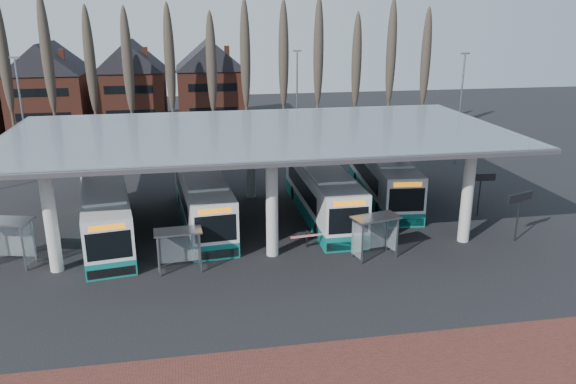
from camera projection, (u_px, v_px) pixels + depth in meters
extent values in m
plane|color=black|center=(279.00, 273.00, 30.60)|extent=(140.00, 140.00, 0.00)
cylinder|color=silver|center=(51.00, 219.00, 30.02)|extent=(0.70, 0.70, 6.00)
cylinder|color=silver|center=(84.00, 166.00, 40.33)|extent=(0.70, 0.70, 6.00)
cylinder|color=silver|center=(272.00, 206.00, 32.02)|extent=(0.70, 0.70, 6.00)
cylinder|color=silver|center=(250.00, 159.00, 42.33)|extent=(0.70, 0.70, 6.00)
cylinder|color=silver|center=(467.00, 195.00, 34.03)|extent=(0.70, 0.70, 6.00)
cylinder|color=silver|center=(401.00, 152.00, 44.34)|extent=(0.70, 0.70, 6.00)
cube|color=gray|center=(259.00, 131.00, 36.19)|extent=(32.00, 16.00, 0.12)
cube|color=silver|center=(259.00, 130.00, 36.16)|extent=(31.50, 15.50, 0.04)
cone|color=#473D33|center=(7.00, 79.00, 55.64)|extent=(0.36, 0.36, 14.50)
ellipsoid|color=#473D33|center=(4.00, 61.00, 55.11)|extent=(1.10, 1.10, 11.02)
cone|color=#473D33|center=(49.00, 78.00, 56.31)|extent=(0.36, 0.36, 14.50)
ellipsoid|color=#473D33|center=(47.00, 61.00, 55.78)|extent=(1.10, 1.10, 11.02)
cone|color=#473D33|center=(91.00, 78.00, 56.98)|extent=(0.36, 0.36, 14.50)
ellipsoid|color=#473D33|center=(89.00, 60.00, 56.44)|extent=(1.10, 1.10, 11.02)
cone|color=#473D33|center=(131.00, 77.00, 57.64)|extent=(0.36, 0.36, 14.50)
ellipsoid|color=#473D33|center=(130.00, 59.00, 57.11)|extent=(1.10, 1.10, 11.02)
cone|color=#473D33|center=(171.00, 76.00, 58.31)|extent=(0.36, 0.36, 14.50)
ellipsoid|color=#473D33|center=(170.00, 59.00, 57.78)|extent=(1.10, 1.10, 11.02)
cone|color=#473D33|center=(210.00, 75.00, 58.98)|extent=(0.36, 0.36, 14.50)
ellipsoid|color=#473D33|center=(209.00, 58.00, 58.45)|extent=(1.10, 1.10, 11.02)
cone|color=#473D33|center=(248.00, 75.00, 59.65)|extent=(0.36, 0.36, 14.50)
ellipsoid|color=#473D33|center=(247.00, 58.00, 59.12)|extent=(1.10, 1.10, 11.02)
cone|color=#473D33|center=(285.00, 74.00, 60.32)|extent=(0.36, 0.36, 14.50)
ellipsoid|color=#473D33|center=(285.00, 57.00, 59.78)|extent=(1.10, 1.10, 11.02)
cone|color=#473D33|center=(321.00, 73.00, 60.98)|extent=(0.36, 0.36, 14.50)
ellipsoid|color=#473D33|center=(321.00, 57.00, 60.45)|extent=(1.10, 1.10, 11.02)
cone|color=#473D33|center=(356.00, 73.00, 61.65)|extent=(0.36, 0.36, 14.50)
ellipsoid|color=#473D33|center=(357.00, 56.00, 61.12)|extent=(1.10, 1.10, 11.02)
cone|color=#473D33|center=(391.00, 72.00, 62.32)|extent=(0.36, 0.36, 14.50)
ellipsoid|color=#473D33|center=(392.00, 56.00, 61.79)|extent=(1.10, 1.10, 11.02)
cone|color=#473D33|center=(425.00, 71.00, 62.99)|extent=(0.36, 0.36, 14.50)
ellipsoid|color=#473D33|center=(426.00, 55.00, 62.46)|extent=(1.10, 1.10, 11.02)
cube|color=brown|center=(52.00, 100.00, 67.35)|extent=(8.00, 10.00, 7.00)
pyramid|color=black|center=(44.00, 40.00, 65.21)|extent=(8.30, 10.30, 3.50)
cube|color=brown|center=(133.00, 98.00, 68.93)|extent=(8.00, 10.00, 7.00)
pyramid|color=black|center=(128.00, 39.00, 66.79)|extent=(8.30, 10.30, 3.50)
cube|color=brown|center=(211.00, 96.00, 70.52)|extent=(8.00, 10.00, 7.00)
pyramid|color=black|center=(209.00, 39.00, 68.38)|extent=(8.30, 10.30, 3.50)
cylinder|color=slate|center=(23.00, 120.00, 46.68)|extent=(0.16, 0.16, 10.00)
cube|color=slate|center=(14.00, 58.00, 45.12)|extent=(0.80, 0.15, 0.15)
cylinder|color=slate|center=(297.00, 105.00, 54.44)|extent=(0.16, 0.16, 10.00)
cube|color=slate|center=(297.00, 51.00, 52.88)|extent=(0.80, 0.15, 0.15)
cylinder|color=slate|center=(460.00, 111.00, 51.16)|extent=(0.16, 0.16, 10.00)
cube|color=slate|center=(465.00, 53.00, 49.60)|extent=(0.80, 0.15, 0.15)
cube|color=silver|center=(106.00, 209.00, 34.97)|extent=(4.45, 12.63, 2.89)
cube|color=#0E6E68|center=(108.00, 230.00, 35.40)|extent=(4.48, 12.65, 0.93)
cube|color=silver|center=(103.00, 186.00, 34.52)|extent=(3.45, 7.69, 0.19)
cube|color=black|center=(105.00, 205.00, 35.41)|extent=(3.97, 9.21, 1.13)
cube|color=black|center=(109.00, 246.00, 29.40)|extent=(2.30, 0.41, 1.55)
cube|color=black|center=(103.00, 181.00, 40.50)|extent=(2.22, 0.40, 1.24)
cube|color=orange|center=(107.00, 227.00, 29.08)|extent=(1.83, 0.33, 0.31)
cube|color=black|center=(112.00, 272.00, 29.88)|extent=(2.48, 0.46, 0.52)
cylinder|color=black|center=(88.00, 257.00, 31.49)|extent=(0.43, 1.02, 0.99)
cylinder|color=black|center=(132.00, 251.00, 32.22)|extent=(0.43, 1.02, 0.99)
cylinder|color=black|center=(88.00, 213.00, 38.28)|extent=(0.43, 1.02, 0.99)
cylinder|color=black|center=(124.00, 209.00, 39.01)|extent=(0.43, 1.02, 0.99)
cube|color=silver|center=(202.00, 196.00, 37.41)|extent=(3.76, 12.80, 2.94)
cube|color=#0E6E68|center=(203.00, 216.00, 37.84)|extent=(3.78, 12.82, 0.95)
cube|color=silver|center=(201.00, 174.00, 36.94)|extent=(3.05, 7.75, 0.19)
cube|color=black|center=(201.00, 192.00, 37.86)|extent=(3.49, 9.28, 1.16)
cube|color=black|center=(216.00, 229.00, 31.61)|extent=(2.36, 0.27, 1.58)
cube|color=black|center=(193.00, 170.00, 43.16)|extent=(2.28, 0.26, 1.26)
cube|color=orange|center=(215.00, 211.00, 31.29)|extent=(1.87, 0.21, 0.32)
cube|color=black|center=(217.00, 254.00, 32.10)|extent=(2.54, 0.30, 0.53)
cylinder|color=black|center=(191.00, 239.00, 33.86)|extent=(0.38, 1.03, 1.01)
cylinder|color=black|center=(231.00, 235.00, 34.46)|extent=(0.38, 1.03, 1.01)
cylinder|color=black|center=(181.00, 200.00, 40.92)|extent=(0.38, 1.03, 1.01)
cylinder|color=black|center=(214.00, 197.00, 41.52)|extent=(0.38, 1.03, 1.01)
cube|color=silver|center=(322.00, 189.00, 38.75)|extent=(2.84, 12.87, 3.00)
cube|color=#0E6E68|center=(322.00, 209.00, 39.19)|extent=(2.86, 12.89, 0.96)
cube|color=silver|center=(323.00, 167.00, 38.27)|extent=(2.52, 7.73, 0.19)
cube|color=black|center=(320.00, 185.00, 39.22)|extent=(2.85, 9.27, 1.18)
cube|color=black|center=(349.00, 221.00, 32.74)|extent=(2.40, 0.08, 1.61)
cube|color=black|center=(303.00, 164.00, 44.71)|extent=(2.32, 0.08, 1.28)
cube|color=orange|center=(349.00, 203.00, 32.41)|extent=(1.91, 0.07, 0.32)
cube|color=black|center=(348.00, 246.00, 33.24)|extent=(2.59, 0.11, 0.54)
cylinder|color=black|center=(318.00, 231.00, 35.15)|extent=(0.31, 1.03, 1.03)
cylinder|color=black|center=(356.00, 228.00, 35.59)|extent=(0.31, 1.03, 1.03)
cylinder|color=black|center=(294.00, 193.00, 42.47)|extent=(0.31, 1.03, 1.03)
cylinder|color=black|center=(326.00, 191.00, 42.90)|extent=(0.31, 1.03, 1.03)
cube|color=silver|center=(383.00, 174.00, 42.43)|extent=(3.82, 12.80, 2.94)
cube|color=#0E6E68|center=(382.00, 192.00, 42.86)|extent=(3.84, 12.82, 0.95)
cube|color=silver|center=(384.00, 155.00, 41.96)|extent=(3.09, 7.75, 0.19)
cube|color=black|center=(381.00, 171.00, 42.89)|extent=(3.54, 9.29, 1.16)
cube|color=black|center=(407.00, 200.00, 36.45)|extent=(2.35, 0.28, 1.58)
cube|color=black|center=(365.00, 153.00, 48.35)|extent=(2.27, 0.27, 1.26)
cube|color=orange|center=(408.00, 184.00, 36.13)|extent=(1.87, 0.22, 0.32)
cube|color=black|center=(405.00, 223.00, 36.94)|extent=(2.54, 0.32, 0.53)
cylinder|color=black|center=(379.00, 210.00, 38.96)|extent=(0.38, 1.03, 1.01)
cylinder|color=black|center=(413.00, 209.00, 39.16)|extent=(0.38, 1.03, 1.01)
cylinder|color=black|center=(357.00, 178.00, 46.24)|extent=(0.38, 1.03, 1.01)
cylinder|color=black|center=(385.00, 178.00, 46.44)|extent=(0.38, 1.03, 1.01)
cube|color=gray|center=(23.00, 249.00, 30.48)|extent=(0.10, 0.10, 2.62)
cube|color=gray|center=(34.00, 241.00, 31.58)|extent=(0.10, 0.10, 2.62)
cube|color=gray|center=(3.00, 221.00, 30.70)|extent=(3.21, 2.14, 0.10)
cube|color=silver|center=(13.00, 239.00, 31.70)|extent=(2.45, 0.66, 2.10)
cube|color=silver|center=(29.00, 244.00, 31.01)|extent=(0.32, 1.13, 2.10)
cube|color=gray|center=(159.00, 257.00, 29.86)|extent=(0.08, 0.08, 2.28)
cube|color=gray|center=(200.00, 253.00, 30.35)|extent=(0.08, 0.08, 2.28)
cube|color=gray|center=(158.00, 250.00, 30.79)|extent=(0.08, 0.08, 2.28)
cube|color=gray|center=(198.00, 246.00, 31.28)|extent=(0.08, 0.08, 2.28)
cube|color=gray|center=(178.00, 231.00, 30.21)|extent=(2.62, 1.43, 0.09)
cube|color=silver|center=(178.00, 247.00, 31.06)|extent=(2.19, 0.17, 1.82)
cube|color=silver|center=(158.00, 253.00, 30.30)|extent=(0.10, 1.00, 1.82)
cube|color=silver|center=(200.00, 249.00, 30.81)|extent=(0.10, 1.00, 1.82)
cube|color=gray|center=(362.00, 244.00, 31.33)|extent=(0.09, 0.09, 2.42)
cube|color=gray|center=(397.00, 238.00, 32.21)|extent=(0.09, 0.09, 2.42)
cube|color=gray|center=(353.00, 238.00, 32.25)|extent=(0.09, 0.09, 2.42)
cube|color=gray|center=(387.00, 232.00, 33.14)|extent=(0.09, 0.09, 2.42)
cube|color=gray|center=(376.00, 217.00, 31.85)|extent=(2.95, 1.95, 0.10)
cube|color=silver|center=(370.00, 234.00, 32.72)|extent=(2.27, 0.58, 1.93)
cube|color=silver|center=(357.00, 240.00, 31.76)|extent=(0.28, 1.04, 1.93)
cube|color=silver|center=(393.00, 234.00, 32.68)|extent=(0.28, 1.04, 1.93)
cylinder|color=black|center=(517.00, 218.00, 34.48)|extent=(0.10, 0.10, 3.04)
cube|color=black|center=(520.00, 197.00, 34.08)|extent=(2.01, 0.81, 0.52)
cylinder|color=black|center=(479.00, 195.00, 38.91)|extent=(0.09, 0.09, 2.95)
cube|color=black|center=(481.00, 177.00, 38.51)|extent=(2.03, 0.25, 0.51)
cube|color=black|center=(307.00, 239.00, 33.83)|extent=(0.08, 0.08, 1.09)
cube|color=red|center=(308.00, 236.00, 33.25)|extent=(2.17, 0.34, 0.10)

